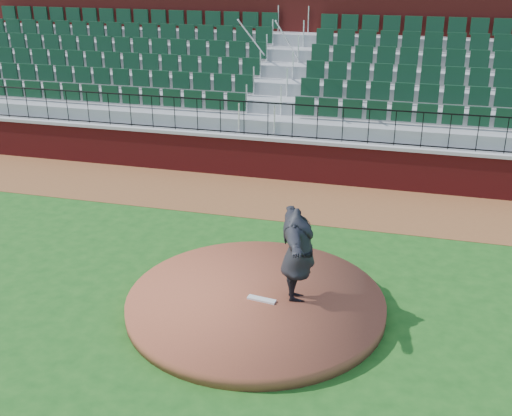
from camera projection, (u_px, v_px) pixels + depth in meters
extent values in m
plane|color=#1A4E16|center=(237.00, 295.00, 12.59)|extent=(90.00, 90.00, 0.00)
cube|color=brown|center=(292.00, 199.00, 17.41)|extent=(34.00, 3.20, 0.01)
cube|color=maroon|center=(304.00, 161.00, 18.60)|extent=(34.00, 0.35, 1.20)
cube|color=#B7B7B7|center=(304.00, 140.00, 18.36)|extent=(34.00, 0.45, 0.10)
cube|color=maroon|center=(334.00, 59.00, 22.71)|extent=(34.00, 0.50, 5.50)
cylinder|color=brown|center=(256.00, 303.00, 12.07)|extent=(4.98, 4.98, 0.25)
cube|color=silver|center=(262.00, 299.00, 11.91)|extent=(0.57, 0.22, 0.04)
imported|color=black|center=(298.00, 255.00, 11.62)|extent=(1.21, 2.40, 1.88)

